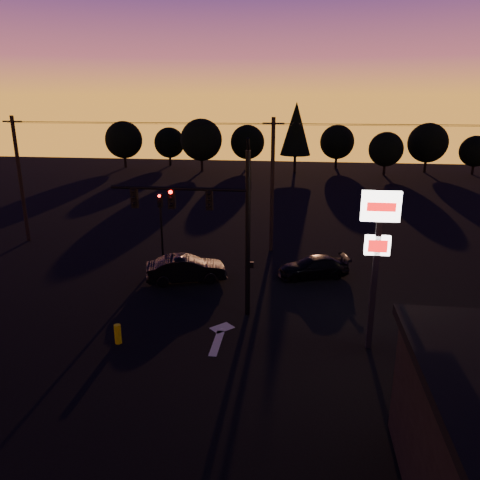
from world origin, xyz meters
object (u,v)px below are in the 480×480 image
object	(u,v)px
traffic_signal_mast	(214,216)
car_right	(313,267)
pylon_sign	(378,238)
bollard	(118,334)
secondary_signal	(161,216)
car_mid	(186,269)
suv_parked	(464,395)

from	to	relation	value
traffic_signal_mast	car_right	bearing A→B (deg)	47.96
pylon_sign	bollard	bearing A→B (deg)	-174.47
traffic_signal_mast	pylon_sign	size ratio (longest dim) A/B	1.26
traffic_signal_mast	pylon_sign	bearing A→B (deg)	-19.36
secondary_signal	bollard	distance (m)	11.36
traffic_signal_mast	car_mid	xyz separation A→B (m)	(-2.41, 3.82, -4.18)
bollard	car_mid	bearing A→B (deg)	80.31
car_mid	pylon_sign	bearing A→B (deg)	-142.10
suv_parked	car_mid	bearing A→B (deg)	145.26
secondary_signal	pylon_sign	world-z (taller)	pylon_sign
traffic_signal_mast	car_mid	world-z (taller)	traffic_signal_mast
bollard	car_mid	size ratio (longest dim) A/B	0.19
secondary_signal	bollard	bearing A→B (deg)	-83.59
car_mid	suv_parked	xyz separation A→B (m)	(12.06, -10.41, 0.01)
car_right	bollard	bearing A→B (deg)	-60.97
traffic_signal_mast	suv_parked	distance (m)	12.42
pylon_sign	car_mid	xyz separation A→B (m)	(-9.50, 6.32, -4.16)
traffic_signal_mast	suv_parked	size ratio (longest dim) A/B	1.57
bollard	traffic_signal_mast	bearing A→B (deg)	44.00
car_mid	car_right	bearing A→B (deg)	-96.03
secondary_signal	car_mid	size ratio (longest dim) A/B	0.95
pylon_sign	car_mid	distance (m)	12.15
pylon_sign	suv_parked	xyz separation A→B (m)	(2.56, -4.10, -4.15)
pylon_sign	bollard	distance (m)	11.70
secondary_signal	car_mid	world-z (taller)	secondary_signal
car_right	suv_parked	world-z (taller)	suv_parked
pylon_sign	bollard	size ratio (longest dim) A/B	7.77
traffic_signal_mast	secondary_signal	bearing A→B (deg)	123.19
secondary_signal	suv_parked	size ratio (longest dim) A/B	0.79
secondary_signal	suv_parked	distance (m)	20.37
pylon_sign	suv_parked	world-z (taller)	pylon_sign
car_right	traffic_signal_mast	bearing A→B (deg)	-59.34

